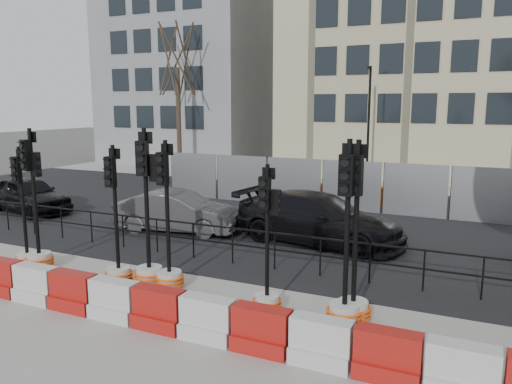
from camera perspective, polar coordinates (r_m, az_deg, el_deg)
The scene contains 22 objects.
ground at distance 12.33m, azimuth -5.28°, elevation -9.80°, with size 120.00×120.00×0.00m, color #51514C.
sidewalk_near at distance 10.04m, azimuth -14.14°, elevation -14.79°, with size 40.00×6.00×0.02m, color gray.
road at distance 18.47m, azimuth 5.61°, elevation -3.03°, with size 40.00×14.00×0.03m, color black.
sidewalk_far at distance 27.00m, azimuth 11.88°, elevation 0.94°, with size 40.00×4.00×0.02m, color gray.
building_grey at distance 37.77m, azimuth -7.32°, elevation 14.24°, with size 11.00×9.06×14.00m.
building_cream at distance 32.60m, azimuth 18.57°, elevation 18.04°, with size 15.00×10.06×18.00m.
kerb_railing at distance 13.12m, azimuth -2.71°, elevation -5.39°, with size 18.00×0.04×1.00m.
heras_fencing at distance 21.02m, azimuth 6.81°, elevation 0.48°, with size 14.33×1.72×2.00m.
lamp_post_far at distance 25.59m, azimuth 12.73°, elevation 7.65°, with size 0.12×0.56×6.00m.
tree_bare_far at distance 30.68m, azimuth -9.00°, elevation 14.54°, with size 2.00×2.00×9.00m.
barrier_row at distance 10.04m, azimuth -13.50°, elevation -12.55°, with size 16.75×0.50×0.80m.
traffic_signal_a at distance 14.20m, azimuth -24.82°, elevation -5.31°, with size 0.62×0.62×3.13m.
traffic_signal_b at distance 13.81m, azimuth -23.72°, elevation -4.74°, with size 0.71×0.71×3.59m.
traffic_signal_c at distance 12.14m, azimuth -15.55°, elevation -7.10°, with size 0.64×0.64×3.27m.
traffic_signal_d at distance 11.81m, azimuth -12.17°, elevation -6.44°, with size 0.72×0.72×3.65m.
traffic_signal_e at distance 11.57m, azimuth -9.98°, elevation -7.58°, with size 0.67×0.67×3.40m.
traffic_signal_f at distance 10.15m, azimuth 1.29°, elevation -9.85°, with size 0.60×0.60×3.03m.
traffic_signal_g at distance 9.72m, azimuth 10.11°, elevation -10.83°, with size 0.70×0.70×3.56m.
traffic_signal_h at distance 9.90m, azimuth 11.09°, elevation -10.51°, with size 0.70×0.70×3.53m.
car_a at distance 21.27m, azimuth -24.60°, elevation -0.28°, with size 4.39×2.54×1.41m, color black.
car_b at distance 16.61m, azimuth -8.92°, elevation -2.24°, with size 4.29×2.07×1.36m, color #434347.
car_c at distance 15.17m, azimuth 7.20°, elevation -3.05°, with size 5.51×2.87×1.52m, color black.
Camera 1 is at (5.84, -10.03, 4.17)m, focal length 35.00 mm.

